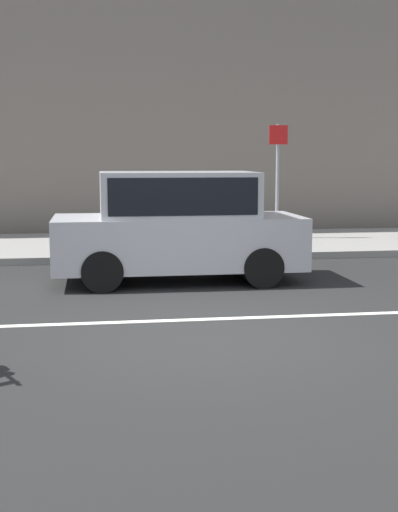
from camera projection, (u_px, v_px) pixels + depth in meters
The scene contains 5 objects.
ground_plane at pixel (208, 338), 7.89m from camera, with size 80.00×80.00×0.00m, color black.
sidewalk_slab at pixel (151, 245), 15.71m from camera, with size 40.00×4.40×0.14m, color gray.
lane_marking_stripe at pixel (220, 319), 8.82m from camera, with size 18.00×0.14×0.01m, color silver.
parked_hatchback_silver at pixel (178, 225), 11.38m from camera, with size 4.02×1.76×1.80m.
street_sign_post at pixel (278, 170), 16.29m from camera, with size 0.44×0.08×2.66m.
Camera 1 is at (-1.25, -7.58, 2.03)m, focal length 48.85 mm.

